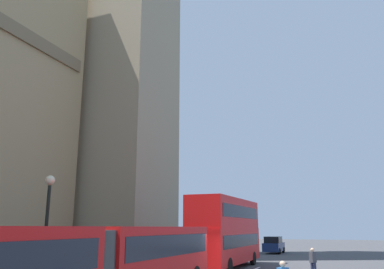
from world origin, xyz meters
The scene contains 5 objects.
articulated_bus centered at (-9.75, 1.99, 1.75)m, with size 18.44×2.54×2.90m.
double_decker_bus centered at (7.10, 2.00, 2.71)m, with size 10.51×2.54×4.90m.
sedan_lead centered at (24.99, 1.87, 0.91)m, with size 4.40×1.86×1.85m.
street_lamp centered at (-6.49, 6.50, 3.06)m, with size 0.44×0.44×5.27m.
pedestrian_by_kerb centered at (3.69, -4.31, 0.91)m, with size 0.47×0.41×1.69m.
Camera 1 is at (-21.11, -6.64, 2.87)m, focal length 36.44 mm.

